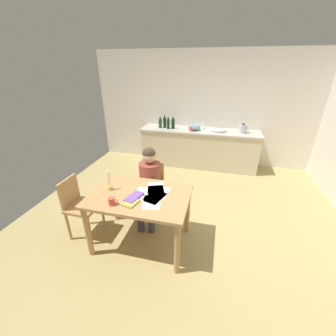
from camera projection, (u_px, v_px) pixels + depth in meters
name	position (u px, v px, depth m)	size (l,w,h in m)	color
ground_plane	(181.00, 223.00, 3.41)	(5.20, 5.20, 0.04)	tan
wall_back	(203.00, 110.00, 5.11)	(5.20, 0.12, 2.60)	silver
kitchen_counter	(199.00, 148.00, 5.17)	(2.75, 0.64, 0.90)	beige
dining_table	(140.00, 202.00, 2.75)	(1.26, 0.86, 0.78)	tan
chair_at_table	(152.00, 187.00, 3.42)	(0.44, 0.44, 0.88)	tan
person_seated	(149.00, 181.00, 3.21)	(0.36, 0.61, 1.19)	brown
chair_side_empty	(79.00, 205.00, 2.98)	(0.41, 0.41, 0.89)	tan
coffee_mug	(112.00, 201.00, 2.48)	(0.11, 0.08, 0.09)	#D84C3F
candlestick	(110.00, 185.00, 2.77)	(0.06, 0.06, 0.26)	gold
book_magazine	(131.00, 203.00, 2.52)	(0.15, 0.18, 0.02)	#9D9E47
book_cookery	(134.00, 197.00, 2.62)	(0.13, 0.26, 0.03)	#784AA5
paper_letter	(156.00, 191.00, 2.77)	(0.21, 0.30, 0.00)	white
paper_bill	(160.00, 193.00, 2.74)	(0.21, 0.30, 0.00)	white
paper_envelope	(155.00, 197.00, 2.65)	(0.21, 0.30, 0.00)	white
paper_receipt	(152.00, 202.00, 2.54)	(0.21, 0.30, 0.00)	white
paper_notice	(156.00, 188.00, 2.85)	(0.21, 0.30, 0.00)	white
paper_flyer	(144.00, 193.00, 2.72)	(0.21, 0.30, 0.00)	white
sink_unit	(218.00, 130.00, 4.88)	(0.36, 0.36, 0.24)	#B2B7BC
bottle_oil	(160.00, 123.00, 5.10)	(0.08, 0.08, 0.26)	#194C23
bottle_vinegar	(165.00, 122.00, 5.11)	(0.07, 0.07, 0.29)	black
bottle_wine_red	(168.00, 124.00, 5.01)	(0.07, 0.07, 0.28)	black
bottle_sauce	(173.00, 124.00, 5.06)	(0.08, 0.08, 0.26)	black
mixing_bowl	(194.00, 127.00, 4.94)	(0.28, 0.28, 0.13)	#668C99
stovetop_kettle	(243.00, 128.00, 4.72)	(0.18, 0.18, 0.22)	#B7BABF
wine_glass_near_sink	(203.00, 124.00, 5.04)	(0.07, 0.07, 0.15)	silver
wine_glass_by_kettle	(198.00, 124.00, 5.07)	(0.07, 0.07, 0.15)	silver
teacup_on_counter	(191.00, 129.00, 4.86)	(0.12, 0.08, 0.10)	#D84C3F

